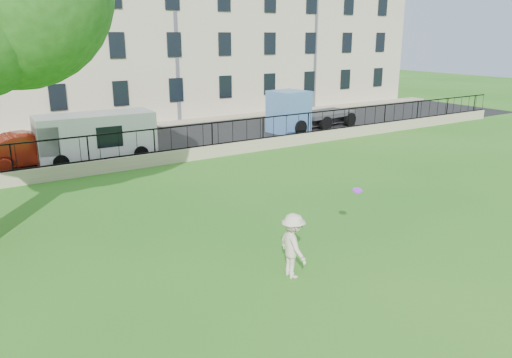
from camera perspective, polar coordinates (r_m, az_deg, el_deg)
ground at (r=13.83m, az=7.60°, el=-9.05°), size 120.00×120.00×0.00m
retaining_wall at (r=23.64m, az=-11.43°, el=2.27°), size 50.00×0.40×0.60m
iron_railing at (r=23.45m, az=-11.54°, el=4.29°), size 50.00×0.05×1.13m
street at (r=28.03m, az=-14.95°, el=3.60°), size 60.00×9.00×0.01m
sidewalk at (r=32.93m, az=-17.81°, el=5.29°), size 60.00×1.40×0.12m
building_row at (r=37.93m, az=-21.13°, el=16.78°), size 56.40×10.40×13.80m
man at (r=12.49m, az=4.26°, el=-7.61°), size 0.75×1.15×1.66m
frisbee at (r=14.14m, az=11.52°, el=-1.29°), size 0.31×0.30×0.12m
red_sedan at (r=25.14m, az=-24.17°, el=3.13°), size 4.96×2.25×1.58m
white_van at (r=25.10m, az=-17.82°, el=4.56°), size 5.48×2.35×2.26m
blue_truck at (r=32.36m, az=6.42°, el=7.98°), size 6.34×2.92×2.56m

